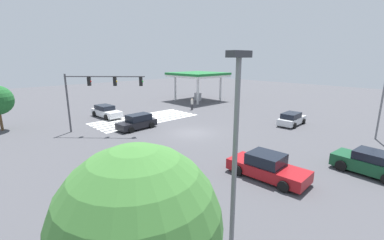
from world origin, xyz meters
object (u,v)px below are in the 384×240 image
Objects in this scene: car_4 at (370,163)px; pedestrian at (192,103)px; car_0 at (267,167)px; street_light_pole_a at (235,148)px; traffic_signal_mast at (95,89)px; car_1 at (137,122)px; tree_corner_b at (138,227)px; car_3 at (106,112)px; car_2 at (292,119)px.

pedestrian reaches higher than car_4.
street_light_pole_a is at bearing -70.86° from car_0.
car_4 is at bearing -22.76° from traffic_signal_mast.
car_0 is at bearing -33.91° from traffic_signal_mast.
tree_corner_b is (11.21, 18.61, 2.85)m from car_1.
car_4 is at bearing 28.38° from pedestrian.
pedestrian is at bearing -166.40° from car_1.
car_3 is (-0.04, -7.49, -0.01)m from car_1.
pedestrian is at bearing 67.32° from car_3.
street_light_pole_a reaches higher than traffic_signal_mast.
car_1 is at bearing 18.49° from car_4.
car_4 reaches higher than car_3.
car_1 is (-3.60, 1.49, -3.67)m from traffic_signal_mast.
car_2 is 2.60× the size of pedestrian.
car_3 is 2.99× the size of pedestrian.
traffic_signal_mast is 20.40m from street_light_pole_a.
car_2 is (-17.00, 11.92, -3.72)m from traffic_signal_mast.
traffic_signal_mast is 5.35m from car_1.
street_light_pole_a is (7.65, 25.99, 3.81)m from car_3.
car_1 reaches higher than car_4.
tree_corner_b is at bearing 90.07° from car_4.
car_4 is (-5.35, 4.22, 0.02)m from car_0.
street_light_pole_a is (7.34, 2.98, 3.83)m from car_0.
car_0 reaches higher than car_3.
car_0 is 8.80m from street_light_pole_a.
car_0 is 0.67× the size of street_light_pole_a.
car_2 is 1.00× the size of car_4.
car_0 reaches higher than car_1.
traffic_signal_mast reaches higher than car_3.
street_light_pole_a is at bearing 2.70° from pedestrian.
car_2 is at bearing 33.35° from car_3.
car_3 is 27.36m from street_light_pole_a.
car_1 is 1.00× the size of car_4.
street_light_pole_a is 1.36× the size of tree_corner_b.
street_light_pole_a is (7.60, 18.51, 3.81)m from car_1.
street_light_pole_a is (4.00, 20.00, 0.13)m from traffic_signal_mast.
street_light_pole_a reaches higher than car_3.
car_4 is at bearing 48.74° from car_0.
traffic_signal_mast is 0.78× the size of street_light_pole_a.
car_0 is 0.91× the size of tree_corner_b.
car_1 is at bearing -121.06° from tree_corner_b.
car_3 is at bearing 103.71° from traffic_signal_mast.
car_4 is at bearing 176.02° from tree_corner_b.
tree_corner_b is (7.61, 20.10, -0.82)m from traffic_signal_mast.
tree_corner_b is at bearing -165.50° from car_2.
traffic_signal_mast is 15.40m from pedestrian.
car_3 is at bearing -66.07° from pedestrian.
traffic_signal_mast is at bearing -38.88° from pedestrian.
car_0 is at bearing 55.78° from car_4.
tree_corner_b is at bearing -77.24° from car_0.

